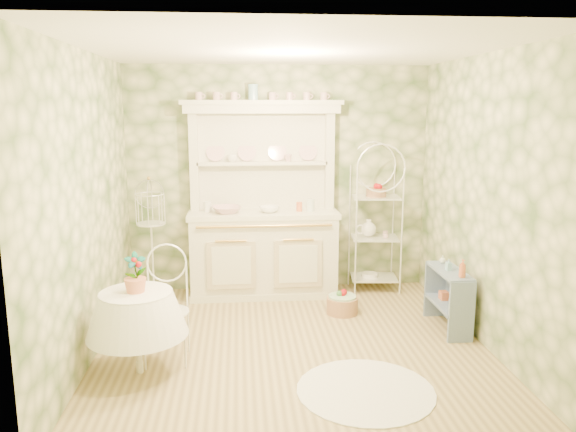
{
  "coord_description": "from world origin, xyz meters",
  "views": [
    {
      "loc": [
        -0.48,
        -4.94,
        2.21
      ],
      "look_at": [
        0.0,
        0.5,
        1.15
      ],
      "focal_mm": 35.0,
      "sensor_mm": 36.0,
      "label": 1
    }
  ],
  "objects": [
    {
      "name": "wall_right",
      "position": [
        1.8,
        0.0,
        1.35
      ],
      "size": [
        3.6,
        3.6,
        0.0
      ],
      "primitive_type": "plane",
      "color": "beige",
      "rests_on": "floor"
    },
    {
      "name": "ceiling",
      "position": [
        0.0,
        0.0,
        2.7
      ],
      "size": [
        3.6,
        3.6,
        0.0
      ],
      "primitive_type": "plane",
      "color": "white",
      "rests_on": "floor"
    },
    {
      "name": "cup_left",
      "position": [
        -0.55,
        1.68,
        1.61
      ],
      "size": [
        0.14,
        0.14,
        0.09
      ],
      "primitive_type": "imported",
      "rotation": [
        0.0,
        0.0,
        0.31
      ],
      "color": "white",
      "rests_on": "kitchen_dresser"
    },
    {
      "name": "side_shelf",
      "position": [
        1.6,
        0.29,
        0.32
      ],
      "size": [
        0.33,
        0.77,
        0.65
      ],
      "primitive_type": "cube",
      "rotation": [
        0.0,
        0.0,
        0.07
      ],
      "color": "#6E82A3",
      "rests_on": "floor"
    },
    {
      "name": "bakers_rack",
      "position": [
        1.16,
        1.59,
        0.96
      ],
      "size": [
        0.64,
        0.49,
        1.92
      ],
      "primitive_type": "cube",
      "rotation": [
        0.0,
        0.0,
        -0.11
      ],
      "color": "white",
      "rests_on": "floor"
    },
    {
      "name": "bowl_white",
      "position": [
        -0.14,
        1.46,
        1.02
      ],
      "size": [
        0.3,
        0.3,
        0.07
      ],
      "primitive_type": "imported",
      "rotation": [
        0.0,
        0.0,
        -0.38
      ],
      "color": "white",
      "rests_on": "kitchen_dresser"
    },
    {
      "name": "floor_basket",
      "position": [
        0.62,
        0.8,
        0.11
      ],
      "size": [
        0.36,
        0.36,
        0.23
      ],
      "primitive_type": "cylinder",
      "rotation": [
        0.0,
        0.0,
        0.02
      ],
      "color": "tan",
      "rests_on": "floor"
    },
    {
      "name": "cafe_chair",
      "position": [
        -1.13,
        -0.21,
        0.45
      ],
      "size": [
        0.43,
        0.43,
        0.91
      ],
      "primitive_type": "cube",
      "rotation": [
        0.0,
        0.0,
        0.05
      ],
      "color": "white",
      "rests_on": "floor"
    },
    {
      "name": "wall_back",
      "position": [
        0.0,
        1.8,
        1.35
      ],
      "size": [
        3.6,
        3.6,
        0.0
      ],
      "primitive_type": "plane",
      "color": "beige",
      "rests_on": "floor"
    },
    {
      "name": "cup_right",
      "position": [
        0.1,
        1.66,
        1.61
      ],
      "size": [
        0.11,
        0.11,
        0.09
      ],
      "primitive_type": "imported",
      "rotation": [
        0.0,
        0.0,
        -0.18
      ],
      "color": "white",
      "rests_on": "kitchen_dresser"
    },
    {
      "name": "floor",
      "position": [
        0.0,
        0.0,
        0.0
      ],
      "size": [
        3.6,
        3.6,
        0.0
      ],
      "primitive_type": "plane",
      "color": "tan",
      "rests_on": "ground"
    },
    {
      "name": "bottle_glass",
      "position": [
        1.62,
        0.54,
        0.65
      ],
      "size": [
        0.08,
        0.08,
        0.08
      ],
      "primitive_type": "imported",
      "rotation": [
        0.0,
        0.0,
        -0.24
      ],
      "color": "silver",
      "rests_on": "side_shelf"
    },
    {
      "name": "potted_geranium",
      "position": [
        -1.33,
        -0.42,
        0.85
      ],
      "size": [
        0.21,
        0.17,
        0.33
      ],
      "primitive_type": "imported",
      "rotation": [
        0.0,
        0.0,
        0.34
      ],
      "color": "#3F7238",
      "rests_on": "round_table"
    },
    {
      "name": "round_table",
      "position": [
        -1.34,
        -0.43,
        0.35
      ],
      "size": [
        0.72,
        0.72,
        0.7
      ],
      "primitive_type": "cylinder",
      "rotation": [
        0.0,
        0.0,
        0.13
      ],
      "color": "white",
      "rests_on": "floor"
    },
    {
      "name": "wall_left",
      "position": [
        -1.8,
        0.0,
        1.35
      ],
      "size": [
        3.6,
        3.6,
        0.0
      ],
      "primitive_type": "plane",
      "color": "beige",
      "rests_on": "floor"
    },
    {
      "name": "bottle_blue",
      "position": [
        1.59,
        0.28,
        0.65
      ],
      "size": [
        0.06,
        0.06,
        0.12
      ],
      "primitive_type": "imported",
      "rotation": [
        0.0,
        0.0,
        0.16
      ],
      "color": "#8DC3D9",
      "rests_on": "side_shelf"
    },
    {
      "name": "birdcage_stand",
      "position": [
        -1.48,
        1.41,
        0.72
      ],
      "size": [
        0.36,
        0.36,
        1.44
      ],
      "primitive_type": "cube",
      "rotation": [
        0.0,
        0.0,
        0.07
      ],
      "color": "white",
      "rests_on": "floor"
    },
    {
      "name": "kitchen_dresser",
      "position": [
        -0.2,
        1.52,
        1.15
      ],
      "size": [
        1.87,
        0.61,
        2.29
      ],
      "primitive_type": "cube",
      "color": "white",
      "rests_on": "floor"
    },
    {
      "name": "bottle_amber",
      "position": [
        1.63,
        0.04,
        0.68
      ],
      "size": [
        0.08,
        0.08,
        0.18
      ],
      "primitive_type": "imported",
      "rotation": [
        0.0,
        0.0,
        0.18
      ],
      "color": "#D1663A",
      "rests_on": "side_shelf"
    },
    {
      "name": "bowl_floral",
      "position": [
        -0.63,
        1.46,
        1.02
      ],
      "size": [
        0.41,
        0.41,
        0.08
      ],
      "primitive_type": "imported",
      "rotation": [
        0.0,
        0.0,
        0.3
      ],
      "color": "white",
      "rests_on": "kitchen_dresser"
    },
    {
      "name": "lace_rug",
      "position": [
        0.49,
        -0.91,
        0.0
      ],
      "size": [
        1.39,
        1.39,
        0.01
      ],
      "primitive_type": "cylinder",
      "rotation": [
        0.0,
        0.0,
        0.32
      ],
      "color": "white",
      "rests_on": "floor"
    },
    {
      "name": "wall_front",
      "position": [
        0.0,
        -1.8,
        1.35
      ],
      "size": [
        3.6,
        3.6,
        0.0
      ],
      "primitive_type": "plane",
      "color": "beige",
      "rests_on": "floor"
    }
  ]
}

